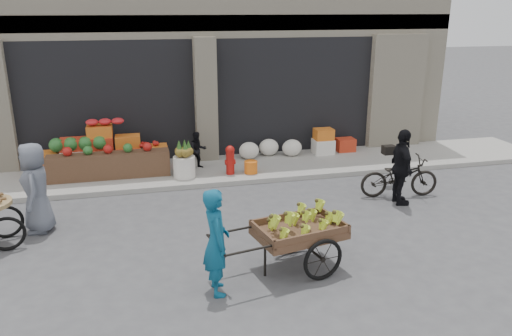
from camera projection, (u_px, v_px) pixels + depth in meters
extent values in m
plane|color=#424244|center=(248.00, 244.00, 8.79)|extent=(80.00, 80.00, 0.00)
cube|color=gray|center=(213.00, 170.00, 12.57)|extent=(18.00, 2.20, 0.12)
cube|color=beige|center=(189.00, 24.00, 15.31)|extent=(14.00, 6.00, 7.00)
cube|color=gray|center=(201.00, 23.00, 12.64)|extent=(14.00, 0.30, 0.40)
cube|color=black|center=(108.00, 98.00, 13.28)|extent=(4.40, 1.60, 3.10)
cube|color=black|center=(286.00, 91.00, 14.39)|extent=(4.40, 1.60, 3.10)
cube|color=beige|center=(205.00, 100.00, 13.05)|extent=(0.55, 0.80, 3.22)
cube|color=brown|center=(110.00, 165.00, 11.77)|extent=(2.80, 0.45, 0.60)
sphere|color=#1E5923|center=(78.00, 144.00, 11.94)|extent=(0.34, 0.34, 0.34)
cylinder|color=silver|center=(184.00, 167.00, 11.85)|extent=(0.52, 0.52, 0.50)
cylinder|color=#A5140F|center=(230.00, 163.00, 12.03)|extent=(0.20, 0.20, 0.56)
sphere|color=#A5140F|center=(230.00, 150.00, 11.94)|extent=(0.22, 0.22, 0.22)
cylinder|color=orange|center=(251.00, 167.00, 12.14)|extent=(0.32, 0.32, 0.30)
ellipsoid|color=silver|center=(271.00, 149.00, 13.41)|extent=(1.70, 0.60, 0.44)
imported|color=black|center=(198.00, 150.00, 12.42)|extent=(0.51, 0.43, 0.93)
cube|color=brown|center=(299.00, 233.00, 7.80)|extent=(1.49, 1.13, 0.12)
torus|color=black|center=(323.00, 260.00, 7.54)|extent=(0.67, 0.20, 0.68)
torus|color=black|center=(292.00, 235.00, 8.36)|extent=(0.67, 0.20, 0.68)
cylinder|color=black|center=(265.00, 260.00, 7.67)|extent=(0.05, 0.05, 0.56)
imported|color=navy|center=(216.00, 242.00, 7.08)|extent=(0.40, 0.60, 1.60)
torus|color=black|center=(7.00, 234.00, 8.47)|extent=(0.62, 0.21, 0.62)
torus|color=black|center=(5.00, 222.00, 8.94)|extent=(0.62, 0.21, 0.62)
imported|color=slate|center=(36.00, 188.00, 9.07)|extent=(0.58, 0.85, 1.69)
imported|color=black|center=(399.00, 177.00, 10.89)|extent=(1.78, 0.83, 0.90)
imported|color=black|center=(402.00, 167.00, 10.36)|extent=(0.52, 0.99, 1.61)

